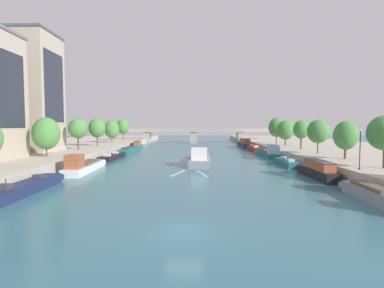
{
  "coord_description": "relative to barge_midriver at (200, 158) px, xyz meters",
  "views": [
    {
      "loc": [
        0.77,
        -19.73,
        7.23
      ],
      "look_at": [
        0.0,
        45.74,
        3.16
      ],
      "focal_mm": 27.85,
      "sensor_mm": 36.0,
      "label": 1
    }
  ],
  "objects": [
    {
      "name": "bridge_far",
      "position": [
        -1.69,
        64.92,
        2.85
      ],
      "size": [
        62.59,
        4.4,
        6.0
      ],
      "color": "#9E998E",
      "rests_on": "ground"
    },
    {
      "name": "moored_boat_right_downstream",
      "position": [
        15.46,
        -4.02,
        -0.42
      ],
      "size": [
        2.06,
        10.03,
        2.17
      ],
      "color": "#23666B",
      "rests_on": "ground"
    },
    {
      "name": "moored_boat_right_midway",
      "position": [
        15.94,
        -16.72,
        0.05
      ],
      "size": [
        2.13,
        11.09,
        2.49
      ],
      "color": "black",
      "rests_on": "ground"
    },
    {
      "name": "tree_left_second",
      "position": [
        -26.32,
        -7.39,
        4.89
      ],
      "size": [
        4.49,
        4.49,
        6.71
      ],
      "color": "brown",
      "rests_on": "quay_left"
    },
    {
      "name": "moored_boat_left_gap_after",
      "position": [
        -19.08,
        -26.23,
        -0.37
      ],
      "size": [
        2.29,
        13.42,
        2.28
      ],
      "color": "#1E284C",
      "rests_on": "ground"
    },
    {
      "name": "moored_boat_left_second",
      "position": [
        -18.39,
        -11.54,
        -0.08
      ],
      "size": [
        3.2,
        14.31,
        3.08
      ],
      "color": "silver",
      "rests_on": "ground"
    },
    {
      "name": "moored_boat_left_end",
      "position": [
        -18.76,
        5.55,
        -0.43
      ],
      "size": [
        2.86,
        12.48,
        2.15
      ],
      "color": "black",
      "rests_on": "ground"
    },
    {
      "name": "tree_right_far",
      "position": [
        22.97,
        -10.09,
        4.66
      ],
      "size": [
        3.71,
        3.71,
        6.05
      ],
      "color": "brown",
      "rests_on": "quay_right"
    },
    {
      "name": "quay_right",
      "position": [
        35.61,
        17.1,
        -0.03
      ],
      "size": [
        36.0,
        170.0,
        1.91
      ],
      "primitive_type": "cube",
      "color": "#B7AD9E",
      "rests_on": "ground"
    },
    {
      "name": "tree_left_third",
      "position": [
        -27.19,
        35.45,
        5.05
      ],
      "size": [
        4.56,
        4.56,
        6.93
      ],
      "color": "brown",
      "rests_on": "quay_left"
    },
    {
      "name": "tree_left_past_mid",
      "position": [
        -26.93,
        7.89,
        5.55
      ],
      "size": [
        4.22,
        4.22,
        6.81
      ],
      "color": "brown",
      "rests_on": "quay_left"
    },
    {
      "name": "quay_left",
      "position": [
        -38.98,
        17.1,
        -0.03
      ],
      "size": [
        36.0,
        170.0,
        1.91
      ],
      "primitive_type": "cube",
      "color": "#B7AD9E",
      "rests_on": "ground"
    },
    {
      "name": "barge_midriver",
      "position": [
        0.0,
        0.0,
        0.0
      ],
      "size": [
        4.45,
        20.05,
        3.28
      ],
      "color": "gray",
      "rests_on": "ground"
    },
    {
      "name": "moored_boat_right_near",
      "position": [
        15.56,
        41.95,
        0.23
      ],
      "size": [
        2.7,
        13.82,
        2.91
      ],
      "color": "#1E284C",
      "rests_on": "ground"
    },
    {
      "name": "tree_right_by_lamp",
      "position": [
        23.23,
        31.17,
        5.66
      ],
      "size": [
        4.79,
        4.79,
        7.59
      ],
      "color": "brown",
      "rests_on": "quay_right"
    },
    {
      "name": "moored_boat_left_midway",
      "position": [
        -19.19,
        35.71,
        0.03
      ],
      "size": [
        1.91,
        10.55,
        2.44
      ],
      "color": "#23666B",
      "rests_on": "ground"
    },
    {
      "name": "wake_behind_barge",
      "position": [
        -1.82,
        -13.04,
        -0.97
      ],
      "size": [
        5.6,
        6.0,
        0.03
      ],
      "color": "#A5D1DB",
      "rests_on": "ground"
    },
    {
      "name": "lamppost_right_bank",
      "position": [
        18.93,
        -21.66,
        3.58
      ],
      "size": [
        0.28,
        0.28,
        4.86
      ],
      "color": "black",
      "rests_on": "quay_right"
    },
    {
      "name": "moored_boat_left_lone",
      "position": [
        -18.66,
        20.18,
        -0.31
      ],
      "size": [
        3.16,
        15.7,
        2.41
      ],
      "color": "#23666B",
      "rests_on": "ground"
    },
    {
      "name": "tree_left_distant",
      "position": [
        -26.66,
        19.88,
        5.59
      ],
      "size": [
        4.28,
        4.28,
        7.17
      ],
      "color": "brown",
      "rests_on": "quay_left"
    },
    {
      "name": "building_left_tall",
      "position": [
        -35.91,
        4.32,
        13.18
      ],
      "size": [
        11.66,
        10.65,
        24.49
      ],
      "color": "#B2A38E",
      "rests_on": "quay_left"
    },
    {
      "name": "tree_right_third",
      "position": [
        22.44,
        -0.72,
        5.12
      ],
      "size": [
        4.08,
        4.08,
        6.45
      ],
      "color": "brown",
      "rests_on": "quay_right"
    },
    {
      "name": "moored_boat_right_far",
      "position": [
        15.71,
        27.37,
        -0.32
      ],
      "size": [
        2.23,
        13.04,
        2.38
      ],
      "color": "maroon",
      "rests_on": "ground"
    },
    {
      "name": "moored_boat_right_upstream",
      "position": [
        15.96,
        10.8,
        -0.04
      ],
      "size": [
        2.91,
        14.36,
        3.25
      ],
      "color": "#23666B",
      "rests_on": "ground"
    },
    {
      "name": "tree_right_distant",
      "position": [
        23.03,
        10.02,
        5.33
      ],
      "size": [
        3.56,
        3.56,
        6.51
      ],
      "color": "brown",
      "rests_on": "quay_right"
    },
    {
      "name": "tree_right_midway",
      "position": [
        23.18,
        22.33,
        5.06
      ],
      "size": [
        4.67,
        4.67,
        6.71
      ],
      "color": "brown",
      "rests_on": "quay_right"
    },
    {
      "name": "tree_left_far",
      "position": [
        -26.94,
        48.87,
        5.94
      ],
      "size": [
        4.5,
        4.5,
        7.67
      ],
      "color": "brown",
      "rests_on": "quay_left"
    },
    {
      "name": "ground_plane",
      "position": [
        -1.69,
        -37.9,
        -0.99
      ],
      "size": [
        400.0,
        400.0,
        0.0
      ],
      "primitive_type": "plane",
      "color": "#336675"
    },
    {
      "name": "moored_boat_right_gap_after",
      "position": [
        15.89,
        -30.34,
        -0.08
      ],
      "size": [
        2.06,
        11.08,
        3.0
      ],
      "color": "gray",
      "rests_on": "ground"
    }
  ]
}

